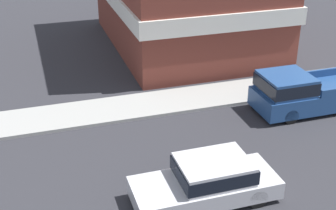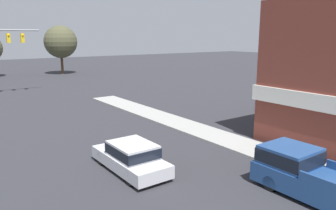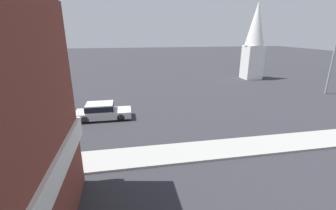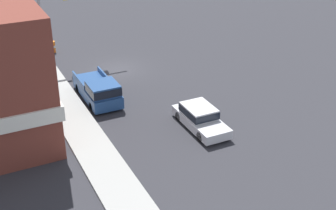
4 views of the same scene
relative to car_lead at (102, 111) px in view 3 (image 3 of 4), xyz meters
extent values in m
cylinder|color=gray|center=(-3.72, 26.65, 3.05)|extent=(0.22, 0.22, 7.61)
cylinder|color=black|center=(-0.84, 1.60, -0.43)|extent=(0.22, 0.66, 0.66)
cylinder|color=black|center=(0.84, 1.60, -0.43)|extent=(0.22, 0.66, 0.66)
cylinder|color=black|center=(-0.84, -1.35, -0.43)|extent=(0.22, 0.66, 0.66)
cylinder|color=black|center=(0.84, -1.35, -0.43)|extent=(0.22, 0.66, 0.66)
cube|color=silver|center=(0.00, 0.13, -0.28)|extent=(1.91, 4.75, 0.60)
cube|color=silver|center=(0.00, -0.16, 0.36)|extent=(1.76, 2.28, 0.67)
cube|color=black|center=(0.00, -0.16, 0.36)|extent=(1.78, 2.37, 0.47)
cylinder|color=black|center=(3.74, -5.29, -0.43)|extent=(0.22, 0.66, 0.66)
cylinder|color=black|center=(5.65, -5.29, -0.43)|extent=(0.22, 0.66, 0.66)
cube|color=navy|center=(4.70, -5.49, 0.67)|extent=(2.02, 2.05, 0.79)
cube|color=black|center=(4.70, -5.49, 0.67)|extent=(2.05, 2.14, 0.55)
cube|color=white|center=(-14.52, 22.63, 1.91)|extent=(2.68, 2.68, 5.34)
cone|color=white|center=(-14.52, 22.63, 7.84)|extent=(2.95, 2.95, 6.53)
camera|label=1|loc=(-11.42, 5.00, 8.88)|focal=50.00mm
camera|label=2|loc=(-7.37, -13.17, 5.69)|focal=35.00mm
camera|label=3|loc=(19.34, 2.26, 6.56)|focal=24.00mm
camera|label=4|loc=(13.60, 23.10, 14.65)|focal=50.00mm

